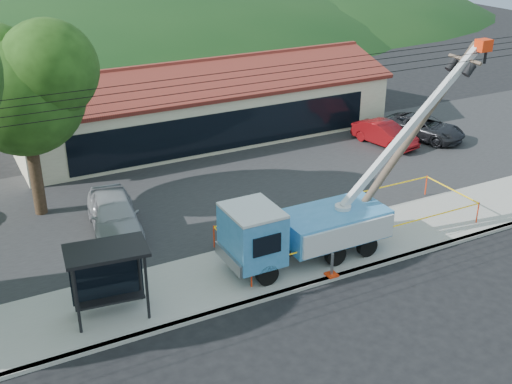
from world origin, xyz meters
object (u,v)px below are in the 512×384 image
at_px(leaning_pole, 411,136).
at_px(car_silver, 116,233).
at_px(utility_truck, 304,226).
at_px(bus_shelter, 107,264).
at_px(car_dark, 423,140).
at_px(car_red, 384,146).

bearing_deg(leaning_pole, car_silver, 153.38).
bearing_deg(utility_truck, car_silver, 135.80).
distance_m(bus_shelter, car_dark, 23.71).
distance_m(leaning_pole, car_silver, 13.27).
xyz_separation_m(bus_shelter, car_silver, (1.85, 5.89, -2.07)).
bearing_deg(car_silver, car_red, 19.11).
height_order(bus_shelter, car_silver, bus_shelter).
bearing_deg(car_silver, car_dark, 17.13).
distance_m(leaning_pole, car_red, 11.62).
bearing_deg(bus_shelter, utility_truck, 7.58).
height_order(car_silver, car_dark, car_silver).
bearing_deg(leaning_pole, car_dark, 44.87).
height_order(car_silver, car_red, car_silver).
distance_m(leaning_pole, car_dark, 13.18).
relative_size(utility_truck, car_dark, 2.39).
bearing_deg(car_red, bus_shelter, -166.06).
xyz_separation_m(car_silver, car_red, (17.16, 3.32, 0.00)).
relative_size(leaning_pole, car_red, 1.94).
xyz_separation_m(utility_truck, car_red, (11.18, 9.13, -1.62)).
distance_m(utility_truck, car_dark, 16.70).
xyz_separation_m(utility_truck, bus_shelter, (-7.83, -0.08, 0.45)).
height_order(leaning_pole, car_red, leaning_pole).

